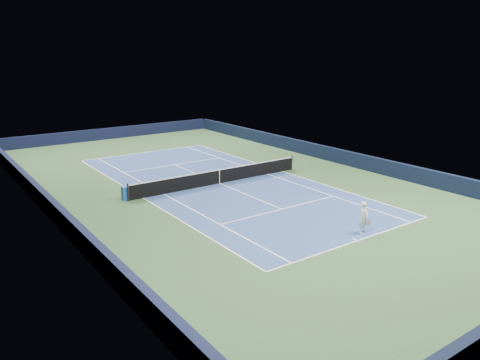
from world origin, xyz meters
TOP-DOWN VIEW (x-y plane):
  - ground at (0.00, 0.00)m, footprint 40.00×40.00m
  - wall_far at (0.00, 19.82)m, footprint 22.00×0.35m
  - wall_right at (10.82, 0.00)m, footprint 0.35×40.00m
  - wall_left at (-10.82, 0.00)m, footprint 0.35×40.00m
  - court_surface at (0.00, 0.00)m, footprint 10.97×23.77m
  - baseline_far at (0.00, 11.88)m, footprint 10.97×0.08m
  - baseline_near at (0.00, -11.88)m, footprint 10.97×0.08m
  - sideline_doubles_right at (5.49, 0.00)m, footprint 0.08×23.77m
  - sideline_doubles_left at (-5.49, 0.00)m, footprint 0.08×23.77m
  - sideline_singles_right at (4.12, 0.00)m, footprint 0.08×23.77m
  - sideline_singles_left at (-4.12, 0.00)m, footprint 0.08×23.77m
  - service_line_far at (0.00, 6.40)m, footprint 8.23×0.08m
  - service_line_near at (0.00, -6.40)m, footprint 8.23×0.08m
  - center_service_line at (0.00, 0.00)m, footprint 0.08×12.80m
  - center_mark_far at (0.00, 11.73)m, footprint 0.08×0.30m
  - center_mark_near at (0.00, -11.73)m, footprint 0.08×0.30m
  - tennis_net at (0.00, 0.00)m, footprint 12.90×0.10m
  - sponsor_cube at (-6.40, 0.30)m, footprint 0.58×0.49m
  - tennis_player at (0.98, -11.35)m, footprint 0.78×1.28m

SIDE VIEW (x-z plane):
  - ground at x=0.00m, z-range 0.00..0.00m
  - court_surface at x=0.00m, z-range 0.00..0.01m
  - baseline_far at x=0.00m, z-range 0.01..0.01m
  - baseline_near at x=0.00m, z-range 0.01..0.01m
  - sideline_doubles_right at x=5.49m, z-range 0.01..0.01m
  - sideline_doubles_left at x=-5.49m, z-range 0.01..0.01m
  - sideline_singles_right at x=4.12m, z-range 0.01..0.01m
  - sideline_singles_left at x=-4.12m, z-range 0.01..0.01m
  - service_line_far at x=0.00m, z-range 0.01..0.01m
  - service_line_near at x=0.00m, z-range 0.01..0.01m
  - center_service_line at x=0.00m, z-range 0.01..0.01m
  - center_mark_far at x=0.00m, z-range 0.01..0.01m
  - center_mark_near at x=0.00m, z-range 0.01..0.01m
  - sponsor_cube at x=-6.40m, z-range 0.00..0.82m
  - tennis_net at x=0.00m, z-range -0.03..1.04m
  - wall_far at x=0.00m, z-range 0.00..1.10m
  - wall_right at x=10.82m, z-range 0.00..1.10m
  - wall_left at x=-10.82m, z-range 0.00..1.10m
  - tennis_player at x=0.98m, z-range -0.18..1.78m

